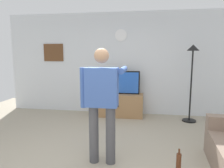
% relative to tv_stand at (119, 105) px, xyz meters
% --- Properties ---
extents(back_wall, '(6.40, 0.10, 2.70)m').
position_rel_tv_stand_xyz_m(back_wall, '(0.03, 0.35, 1.06)').
color(back_wall, silver).
rests_on(back_wall, ground_plane).
extents(tv_stand, '(1.22, 0.48, 0.58)m').
position_rel_tv_stand_xyz_m(tv_stand, '(0.00, 0.00, 0.00)').
color(tv_stand, '#997047').
rests_on(tv_stand, ground_plane).
extents(television, '(1.03, 0.07, 0.60)m').
position_rel_tv_stand_xyz_m(television, '(0.00, 0.05, 0.59)').
color(television, black).
rests_on(television, tv_stand).
extents(wall_clock, '(0.31, 0.03, 0.31)m').
position_rel_tv_stand_xyz_m(wall_clock, '(0.00, 0.29, 1.81)').
color(wall_clock, white).
extents(framed_picture, '(0.56, 0.04, 0.48)m').
position_rel_tv_stand_xyz_m(framed_picture, '(-1.89, 0.30, 1.36)').
color(framed_picture, brown).
extents(floor_lamp, '(0.32, 0.32, 1.82)m').
position_rel_tv_stand_xyz_m(floor_lamp, '(1.72, -0.17, 1.01)').
color(floor_lamp, black).
rests_on(floor_lamp, ground_plane).
extents(person_standing_nearer_lamp, '(0.64, 0.78, 1.68)m').
position_rel_tv_stand_xyz_m(person_standing_nearer_lamp, '(0.02, -2.31, 0.67)').
color(person_standing_nearer_lamp, '#4C4C51').
rests_on(person_standing_nearer_lamp, ground_plane).
extents(beverage_bottle, '(0.07, 0.07, 0.36)m').
position_rel_tv_stand_xyz_m(beverage_bottle, '(1.09, -2.47, -0.14)').
color(beverage_bottle, '#592D19').
rests_on(beverage_bottle, ground_plane).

